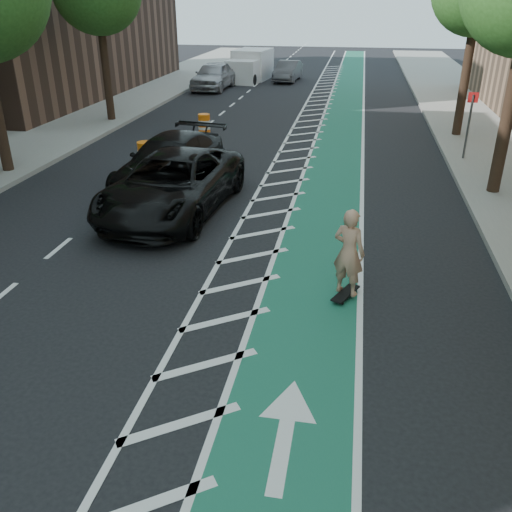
% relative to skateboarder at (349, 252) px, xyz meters
% --- Properties ---
extents(ground, '(120.00, 120.00, 0.00)m').
position_rel_skateboarder_xyz_m(ground, '(-3.70, -1.26, -1.01)').
color(ground, black).
rests_on(ground, ground).
extents(bike_lane, '(2.00, 90.00, 0.01)m').
position_rel_skateboarder_xyz_m(bike_lane, '(-0.70, 8.74, -1.00)').
color(bike_lane, '#1A5D49').
rests_on(bike_lane, ground).
extents(buffer_strip, '(1.40, 90.00, 0.01)m').
position_rel_skateboarder_xyz_m(buffer_strip, '(-2.20, 8.74, -1.01)').
color(buffer_strip, silver).
rests_on(buffer_strip, ground).
extents(sidewalk_left, '(5.00, 90.00, 0.15)m').
position_rel_skateboarder_xyz_m(sidewalk_left, '(-13.20, 8.74, -0.94)').
color(sidewalk_left, gray).
rests_on(sidewalk_left, ground).
extents(curb_right, '(0.12, 90.00, 0.16)m').
position_rel_skateboarder_xyz_m(curb_right, '(3.35, 8.74, -0.93)').
color(curb_right, gray).
rests_on(curb_right, ground).
extents(curb_left, '(0.12, 90.00, 0.16)m').
position_rel_skateboarder_xyz_m(curb_left, '(-10.75, 8.74, -0.93)').
color(curb_left, gray).
rests_on(curb_left, ground).
extents(sign_post, '(0.35, 0.08, 2.47)m').
position_rel_skateboarder_xyz_m(sign_post, '(3.90, 10.74, 0.34)').
color(sign_post, '#4C4C4C').
rests_on(sign_post, ground).
extents(skateboard, '(0.57, 0.87, 0.11)m').
position_rel_skateboarder_xyz_m(skateboard, '(0.00, 0.00, -0.92)').
color(skateboard, black).
rests_on(skateboard, ground).
extents(skateboarder, '(0.77, 0.67, 1.79)m').
position_rel_skateboarder_xyz_m(skateboarder, '(0.00, 0.00, 0.00)').
color(skateboarder, tan).
rests_on(skateboarder, skateboard).
extents(suv_near, '(3.18, 6.07, 1.63)m').
position_rel_skateboarder_xyz_m(suv_near, '(-4.91, 4.00, -0.20)').
color(suv_near, black).
rests_on(suv_near, ground).
extents(suv_far, '(2.88, 5.58, 1.55)m').
position_rel_skateboarder_xyz_m(suv_far, '(-5.73, 6.24, -0.24)').
color(suv_far, black).
rests_on(suv_far, ground).
extents(car_silver, '(2.21, 5.06, 1.70)m').
position_rel_skateboarder_xyz_m(car_silver, '(-9.28, 25.55, -0.16)').
color(car_silver, '#AAA9AF').
rests_on(car_silver, ground).
extents(car_grey, '(1.72, 4.19, 1.35)m').
position_rel_skateboarder_xyz_m(car_grey, '(-5.05, 30.06, -0.34)').
color(car_grey, '#515155').
rests_on(car_grey, ground).
extents(box_truck, '(2.70, 5.10, 2.04)m').
position_rel_skateboarder_xyz_m(box_truck, '(-7.73, 29.96, -0.07)').
color(box_truck, white).
rests_on(box_truck, ground).
extents(barrel_a, '(0.72, 0.72, 0.98)m').
position_rel_skateboarder_xyz_m(barrel_a, '(-7.12, 7.74, -0.55)').
color(barrel_a, orange).
rests_on(barrel_a, ground).
extents(barrel_b, '(0.63, 0.63, 0.86)m').
position_rel_skateboarder_xyz_m(barrel_b, '(-5.50, 8.24, -0.60)').
color(barrel_b, '#D7530B').
rests_on(barrel_b, ground).
extents(barrel_c, '(0.65, 0.65, 0.88)m').
position_rel_skateboarder_xyz_m(barrel_c, '(-6.55, 13.24, -0.59)').
color(barrel_c, orange).
rests_on(barrel_c, ground).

